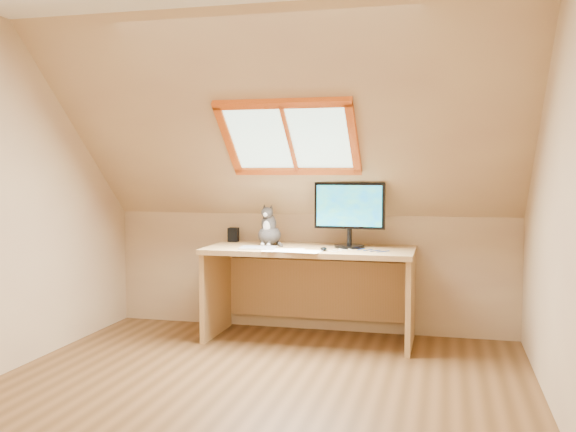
% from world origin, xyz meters
% --- Properties ---
extents(ground, '(3.50, 3.50, 0.00)m').
position_xyz_m(ground, '(0.00, 0.00, 0.00)').
color(ground, brown).
rests_on(ground, ground).
extents(room_shell, '(3.52, 3.52, 2.41)m').
position_xyz_m(room_shell, '(0.00, -0.09, 1.43)').
color(room_shell, tan).
rests_on(room_shell, ground).
extents(desk, '(1.67, 0.73, 0.76)m').
position_xyz_m(desk, '(0.08, 1.45, 0.53)').
color(desk, tan).
rests_on(desk, ground).
extents(monitor, '(0.57, 0.24, 0.52)m').
position_xyz_m(monitor, '(0.40, 1.44, 1.06)').
color(monitor, black).
rests_on(monitor, desk).
extents(cat, '(0.21, 0.24, 0.35)m').
position_xyz_m(cat, '(-0.28, 1.47, 0.88)').
color(cat, '#48433F').
rests_on(cat, desk).
extents(desk_speaker, '(0.09, 0.09, 0.12)m').
position_xyz_m(desk_speaker, '(-0.65, 1.63, 0.82)').
color(desk_speaker, black).
rests_on(desk_speaker, desk).
extents(graphics_tablet, '(0.30, 0.23, 0.01)m').
position_xyz_m(graphics_tablet, '(-0.30, 1.21, 0.77)').
color(graphics_tablet, '#B2B2B7').
rests_on(graphics_tablet, desk).
extents(mouse, '(0.07, 0.10, 0.03)m').
position_xyz_m(mouse, '(0.23, 1.20, 0.77)').
color(mouse, black).
rests_on(mouse, desk).
extents(papers, '(0.35, 0.30, 0.01)m').
position_xyz_m(papers, '(-0.00, 1.12, 0.76)').
color(papers, white).
rests_on(papers, desk).
extents(cables, '(0.51, 0.26, 0.01)m').
position_xyz_m(cables, '(0.50, 1.26, 0.76)').
color(cables, silver).
rests_on(cables, desk).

